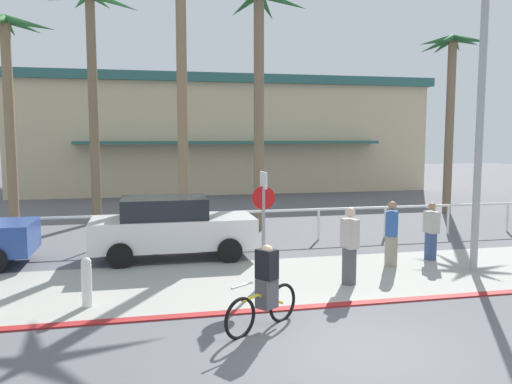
% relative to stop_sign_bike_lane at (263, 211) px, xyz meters
% --- Properties ---
extents(ground_plane, '(80.00, 80.00, 0.00)m').
position_rel_stop_sign_bike_lane_xyz_m(ground_plane, '(0.57, 6.06, -1.68)').
color(ground_plane, '#5B5B60').
extents(sidewalk_strip, '(44.00, 4.00, 0.02)m').
position_rel_stop_sign_bike_lane_xyz_m(sidewalk_strip, '(0.57, 0.26, -1.67)').
color(sidewalk_strip, '#9E9E93').
rests_on(sidewalk_strip, ground).
extents(curb_paint, '(44.00, 0.24, 0.03)m').
position_rel_stop_sign_bike_lane_xyz_m(curb_paint, '(0.57, -1.74, -1.66)').
color(curb_paint, maroon).
rests_on(curb_paint, ground).
extents(building_backdrop, '(24.90, 11.40, 6.85)m').
position_rel_stop_sign_bike_lane_xyz_m(building_backdrop, '(2.37, 23.05, 1.77)').
color(building_backdrop, beige).
rests_on(building_backdrop, ground).
extents(rail_fence, '(23.39, 0.08, 1.04)m').
position_rel_stop_sign_bike_lane_xyz_m(rail_fence, '(0.57, 4.56, -0.84)').
color(rail_fence, white).
rests_on(rail_fence, ground).
extents(stop_sign_bike_lane, '(0.52, 0.56, 2.56)m').
position_rel_stop_sign_bike_lane_xyz_m(stop_sign_bike_lane, '(0.00, 0.00, 0.00)').
color(stop_sign_bike_lane, gray).
rests_on(stop_sign_bike_lane, ground).
extents(bollard_1, '(0.20, 0.20, 1.00)m').
position_rel_stop_sign_bike_lane_xyz_m(bollard_1, '(-3.74, -0.78, -1.16)').
color(bollard_1, white).
rests_on(bollard_1, ground).
extents(streetlight_curb, '(0.24, 2.54, 7.50)m').
position_rel_stop_sign_bike_lane_xyz_m(streetlight_curb, '(5.39, -0.19, 2.60)').
color(streetlight_curb, '#9EA0A5').
rests_on(streetlight_curb, ground).
extents(palm_tree_2, '(3.48, 3.37, 7.68)m').
position_rel_stop_sign_bike_lane_xyz_m(palm_tree_2, '(-7.32, 9.38, 4.15)').
color(palm_tree_2, '#846B4C').
rests_on(palm_tree_2, ground).
extents(palm_tree_3, '(3.37, 2.68, 8.79)m').
position_rel_stop_sign_bike_lane_xyz_m(palm_tree_3, '(-4.36, 9.72, 4.51)').
color(palm_tree_3, '#756047').
rests_on(palm_tree_3, ground).
extents(palm_tree_4, '(3.63, 3.38, 9.70)m').
position_rel_stop_sign_bike_lane_xyz_m(palm_tree_4, '(-1.21, 7.23, 5.60)').
color(palm_tree_4, '#846B4C').
rests_on(palm_tree_4, ground).
extents(palm_tree_5, '(3.55, 3.33, 8.38)m').
position_rel_stop_sign_bike_lane_xyz_m(palm_tree_5, '(1.46, 6.82, 4.38)').
color(palm_tree_5, '#756047').
rests_on(palm_tree_5, ground).
extents(palm_tree_6, '(2.86, 3.04, 7.66)m').
position_rel_stop_sign_bike_lane_xyz_m(palm_tree_6, '(10.38, 9.12, 4.07)').
color(palm_tree_6, '#756047').
rests_on(palm_tree_6, ground).
extents(car_white_1, '(4.40, 2.02, 1.69)m').
position_rel_stop_sign_bike_lane_xyz_m(car_white_1, '(-1.88, 3.07, -0.81)').
color(car_white_1, white).
rests_on(car_white_1, ground).
extents(cyclist_yellow_0, '(1.52, 1.09, 1.50)m').
position_rel_stop_sign_bike_lane_xyz_m(cyclist_yellow_0, '(-0.58, -2.59, -0.98)').
color(cyclist_yellow_0, black).
rests_on(cyclist_yellow_0, ground).
extents(pedestrian_0, '(0.36, 0.43, 1.57)m').
position_rel_stop_sign_bike_lane_xyz_m(pedestrian_0, '(4.96, 1.31, -0.96)').
color(pedestrian_0, '#384C7A').
rests_on(pedestrian_0, ground).
extents(pedestrian_1, '(0.37, 0.44, 1.77)m').
position_rel_stop_sign_bike_lane_xyz_m(pedestrian_1, '(1.89, -0.43, -0.85)').
color(pedestrian_1, '#4C4C51').
rests_on(pedestrian_1, ground).
extents(pedestrian_2, '(0.45, 0.48, 1.69)m').
position_rel_stop_sign_bike_lane_xyz_m(pedestrian_2, '(3.59, 0.90, -0.89)').
color(pedestrian_2, gray).
rests_on(pedestrian_2, ground).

